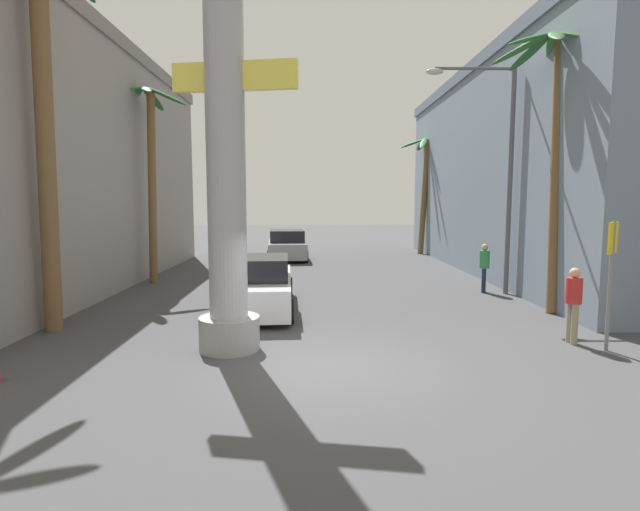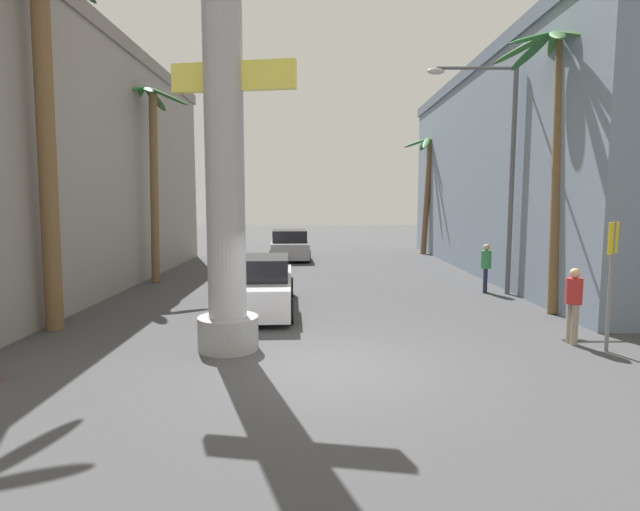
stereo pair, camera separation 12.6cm
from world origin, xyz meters
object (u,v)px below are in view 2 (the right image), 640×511
object	(u,v)px
car_lead	(258,285)
palm_tree_near_right	(555,123)
neon_sign_pole	(224,116)
palm_tree_mid_left	(152,156)
pedestrian_mid_right	(486,264)
palm_tree_near_left	(44,108)
street_lamp	(499,156)
palm_tree_far_right	(427,177)
car_far	(289,245)
pedestrian_by_sign	(574,300)
crossing_sign	(611,267)

from	to	relation	value
car_lead	palm_tree_near_right	size ratio (longest dim) A/B	0.67
neon_sign_pole	palm_tree_mid_left	xyz separation A→B (m)	(-4.36, 8.90, -0.00)
neon_sign_pole	pedestrian_mid_right	distance (m)	10.64
car_lead	palm_tree_mid_left	bearing A→B (deg)	131.78
neon_sign_pole	palm_tree_near_left	distance (m)	4.76
street_lamp	palm_tree_mid_left	size ratio (longest dim) A/B	1.01
car_lead	palm_tree_far_right	bearing A→B (deg)	61.72
car_far	palm_tree_far_right	distance (m)	9.11
neon_sign_pole	street_lamp	world-z (taller)	neon_sign_pole
palm_tree_mid_left	neon_sign_pole	bearing A→B (deg)	-63.93
palm_tree_far_right	pedestrian_by_sign	distance (m)	18.91
palm_tree_mid_left	pedestrian_mid_right	world-z (taller)	palm_tree_mid_left
neon_sign_pole	palm_tree_near_right	world-z (taller)	neon_sign_pole
street_lamp	car_lead	xyz separation A→B (m)	(-7.59, -2.37, -3.83)
palm_tree_mid_left	palm_tree_near_right	xyz separation A→B (m)	(12.66, -5.35, 0.42)
palm_tree_near_left	pedestrian_by_sign	bearing A→B (deg)	-6.39
neon_sign_pole	pedestrian_mid_right	size ratio (longest dim) A/B	6.44
pedestrian_by_sign	palm_tree_mid_left	bearing A→B (deg)	143.89
street_lamp	crossing_sign	xyz separation A→B (m)	(0.06, -6.41, -2.77)
palm_tree_mid_left	street_lamp	bearing A→B (deg)	-12.59
palm_tree_far_right	pedestrian_mid_right	world-z (taller)	palm_tree_far_right
car_lead	street_lamp	bearing A→B (deg)	17.36
street_lamp	pedestrian_by_sign	size ratio (longest dim) A/B	4.48
crossing_sign	car_far	world-z (taller)	crossing_sign
car_lead	palm_tree_near_right	world-z (taller)	palm_tree_near_right
pedestrian_by_sign	palm_tree_near_left	bearing A→B (deg)	173.61
car_lead	car_far	bearing A→B (deg)	88.92
car_far	pedestrian_mid_right	distance (m)	12.18
crossing_sign	palm_tree_near_left	bearing A→B (deg)	171.32
palm_tree_near_right	pedestrian_mid_right	size ratio (longest dim) A/B	4.62
palm_tree_near_left	palm_tree_near_right	xyz separation A→B (m)	(12.74, 1.89, -0.03)
car_lead	palm_tree_near_left	distance (m)	6.82
neon_sign_pole	street_lamp	distance (m)	9.94
car_far	palm_tree_near_left	bearing A→B (deg)	-108.37
street_lamp	pedestrian_by_sign	world-z (taller)	street_lamp
car_far	palm_tree_near_right	bearing A→B (deg)	-58.26
crossing_sign	palm_tree_mid_left	distance (m)	15.51
car_lead	palm_tree_far_right	world-z (taller)	palm_tree_far_right
palm_tree_far_right	palm_tree_near_right	distance (m)	15.37
palm_tree_near_right	pedestrian_by_sign	xyz separation A→B (m)	(-0.91, -3.21, -4.22)
car_far	pedestrian_by_sign	size ratio (longest dim) A/B	2.78
neon_sign_pole	street_lamp	bearing A→B (deg)	38.55
street_lamp	crossing_sign	size ratio (longest dim) A/B	2.76
street_lamp	palm_tree_far_right	bearing A→B (deg)	87.66
palm_tree_far_right	car_far	bearing A→B (deg)	-161.69
street_lamp	palm_tree_near_right	world-z (taller)	palm_tree_near_right
palm_tree_near_left	palm_tree_near_right	size ratio (longest dim) A/B	1.16
street_lamp	car_lead	world-z (taller)	street_lamp
palm_tree_near_left	street_lamp	bearing A→B (deg)	20.36
neon_sign_pole	pedestrian_by_sign	world-z (taller)	neon_sign_pole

